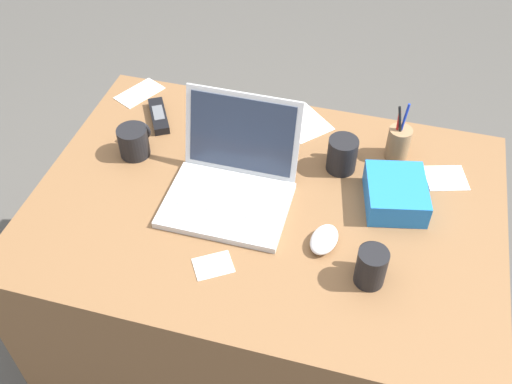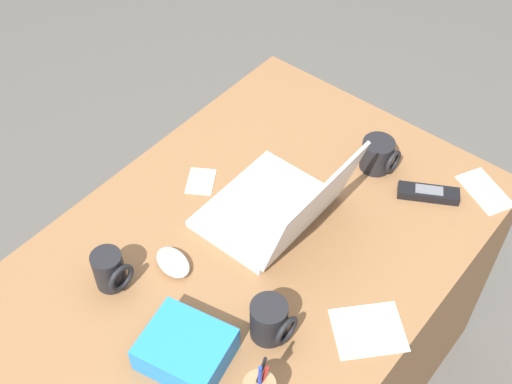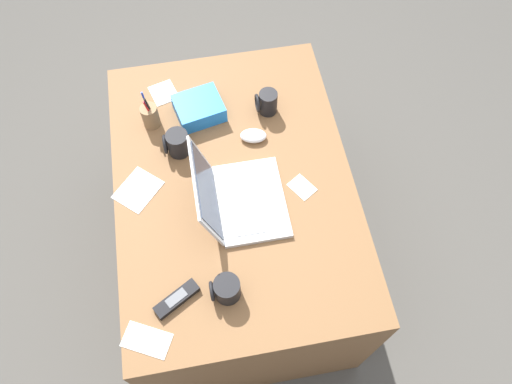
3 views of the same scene
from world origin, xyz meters
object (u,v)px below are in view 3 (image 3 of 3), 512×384
laptop (237,198)px  coffee_mug_white (226,289)px  coffee_mug_tall (267,102)px  coffee_mug_spare (177,143)px  computer_mouse (253,136)px  cordless_phone (177,299)px  pen_holder (150,116)px  snack_bag (199,108)px

laptop → coffee_mug_white: laptop is taller
coffee_mug_tall → coffee_mug_spare: bearing=109.4°
laptop → coffee_mug_tall: 0.42m
computer_mouse → laptop: bearing=169.5°
computer_mouse → coffee_mug_spare: size_ratio=1.00×
cordless_phone → pen_holder: 0.71m
laptop → computer_mouse: laptop is taller
coffee_mug_tall → cordless_phone: 0.81m
computer_mouse → snack_bag: 0.24m
coffee_mug_white → pen_holder: bearing=14.3°
pen_holder → snack_bag: size_ratio=1.02×
snack_bag → computer_mouse: bearing=-129.1°
laptop → coffee_mug_tall: laptop is taller
laptop → coffee_mug_white: 0.32m
coffee_mug_spare → computer_mouse: bearing=-88.8°
laptop → cordless_phone: size_ratio=2.04×
coffee_mug_tall → coffee_mug_spare: (-0.13, 0.36, 0.00)m
computer_mouse → pen_holder: pen_holder is taller
coffee_mug_white → cordless_phone: coffee_mug_white is taller
coffee_mug_white → coffee_mug_spare: 0.58m
computer_mouse → coffee_mug_spare: (-0.01, 0.28, 0.03)m
computer_mouse → coffee_mug_white: coffee_mug_white is taller
laptop → pen_holder: 0.48m
coffee_mug_white → coffee_mug_spare: bearing=9.4°
coffee_mug_spare → snack_bag: size_ratio=0.57×
coffee_mug_white → snack_bag: (0.72, -0.00, -0.01)m
coffee_mug_white → pen_holder: (0.71, 0.18, 0.01)m
coffee_mug_spare → pen_holder: bearing=31.4°
computer_mouse → coffee_mug_white: 0.61m
laptop → coffee_mug_spare: size_ratio=3.21×
coffee_mug_tall → coffee_mug_spare: same height
pen_holder → computer_mouse: bearing=-110.2°
laptop → coffee_mug_white: size_ratio=3.29×
coffee_mug_spare → cordless_phone: size_ratio=0.64×
laptop → cordless_phone: bearing=141.3°
coffee_mug_white → pen_holder: 0.73m
computer_mouse → coffee_mug_spare: 0.28m
computer_mouse → coffee_mug_white: bearing=172.7°
computer_mouse → coffee_mug_white: size_ratio=1.03×
pen_holder → snack_bag: bearing=-85.6°
cordless_phone → snack_bag: bearing=-12.7°
cordless_phone → snack_bag: 0.74m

